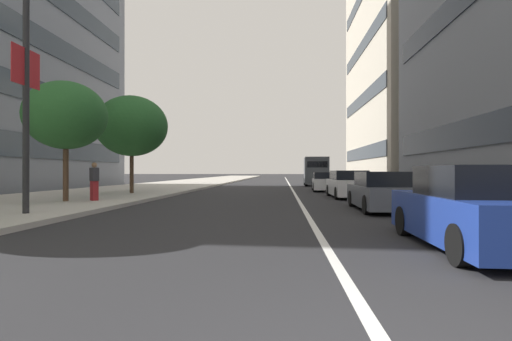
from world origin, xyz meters
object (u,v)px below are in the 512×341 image
at_px(car_lead_in_lane, 326,182).
at_px(street_tree_by_lamp_post, 66,116).
at_px(car_mid_block_traffic, 478,211).
at_px(delivery_van_ahead, 316,171).
at_px(street_lamp_with_banners, 36,42).
at_px(pedestrian_on_plaza, 94,181).
at_px(car_approaching_light, 384,192).
at_px(car_following_behind, 348,185).
at_px(street_tree_far_plaza, 132,126).

relative_size(car_lead_in_lane, street_tree_by_lamp_post, 0.92).
xyz_separation_m(car_mid_block_traffic, delivery_van_ahead, (30.77, 0.18, 0.76)).
distance_m(street_lamp_with_banners, pedestrian_on_plaza, 6.58).
relative_size(car_approaching_light, delivery_van_ahead, 0.74).
bearing_deg(street_lamp_with_banners, car_approaching_light, -74.10).
height_order(car_following_behind, street_tree_by_lamp_post, street_tree_by_lamp_post).
bearing_deg(car_following_behind, car_approaching_light, -179.76).
bearing_deg(street_lamp_with_banners, street_tree_far_plaza, 6.86).
xyz_separation_m(car_lead_in_lane, delivery_van_ahead, (10.29, -0.18, 0.81)).
height_order(car_mid_block_traffic, car_approaching_light, car_mid_block_traffic).
bearing_deg(delivery_van_ahead, car_lead_in_lane, -178.89).
bearing_deg(street_tree_by_lamp_post, car_lead_in_lane, -44.71).
height_order(delivery_van_ahead, street_tree_far_plaza, street_tree_far_plaza).
relative_size(street_tree_by_lamp_post, pedestrian_on_plaza, 3.07).
relative_size(car_mid_block_traffic, pedestrian_on_plaza, 2.64).
bearing_deg(car_approaching_light, pedestrian_on_plaza, 81.13).
relative_size(street_lamp_with_banners, pedestrian_on_plaza, 5.30).
bearing_deg(car_approaching_light, street_tree_far_plaza, 58.93).
bearing_deg(street_lamp_with_banners, street_tree_by_lamp_post, 20.48).
height_order(car_approaching_light, street_tree_by_lamp_post, street_tree_by_lamp_post).
bearing_deg(car_following_behind, delivery_van_ahead, -0.02).
distance_m(car_approaching_light, street_tree_far_plaza, 14.52).
bearing_deg(street_tree_far_plaza, pedestrian_on_plaza, -174.26).
xyz_separation_m(street_tree_by_lamp_post, street_tree_far_plaza, (5.94, -0.45, 0.25)).
xyz_separation_m(car_approaching_light, car_lead_in_lane, (13.63, 0.49, -0.02)).
distance_m(car_approaching_light, car_following_behind, 6.73).
bearing_deg(delivery_van_ahead, street_lamp_with_banners, 160.95).
distance_m(car_mid_block_traffic, street_tree_by_lamp_post, 15.21).
relative_size(car_following_behind, street_lamp_with_banners, 0.54).
bearing_deg(street_tree_far_plaza, street_lamp_with_banners, -173.14).
distance_m(car_approaching_light, pedestrian_on_plaza, 11.63).
bearing_deg(car_approaching_light, street_lamp_with_banners, 106.71).
bearing_deg(car_approaching_light, car_mid_block_traffic, 179.70).
bearing_deg(car_following_behind, street_tree_far_plaza, 85.76).
bearing_deg(car_approaching_light, car_following_behind, 1.75).
bearing_deg(delivery_van_ahead, street_tree_by_lamp_post, 153.60).
xyz_separation_m(car_following_behind, pedestrian_on_plaza, (-4.78, 11.35, 0.28)).
distance_m(car_following_behind, pedestrian_on_plaza, 12.32).
bearing_deg(car_mid_block_traffic, street_tree_far_plaza, 40.76).
bearing_deg(car_lead_in_lane, delivery_van_ahead, 1.71).
xyz_separation_m(car_approaching_light, street_tree_far_plaza, (7.47, 12.01, 3.28)).
relative_size(street_lamp_with_banners, street_tree_far_plaza, 1.55).
bearing_deg(car_mid_block_traffic, car_approaching_light, -0.04).
height_order(car_following_behind, street_lamp_with_banners, street_lamp_with_banners).
height_order(car_lead_in_lane, delivery_van_ahead, delivery_van_ahead).
xyz_separation_m(street_lamp_with_banners, pedestrian_on_plaza, (5.02, 0.71, -4.21)).
xyz_separation_m(car_following_behind, street_lamp_with_banners, (-9.79, 10.64, 4.48)).
distance_m(street_tree_far_plaza, pedestrian_on_plaza, 6.29).
bearing_deg(street_tree_by_lamp_post, street_lamp_with_banners, -159.52).
bearing_deg(pedestrian_on_plaza, car_mid_block_traffic, -85.08).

